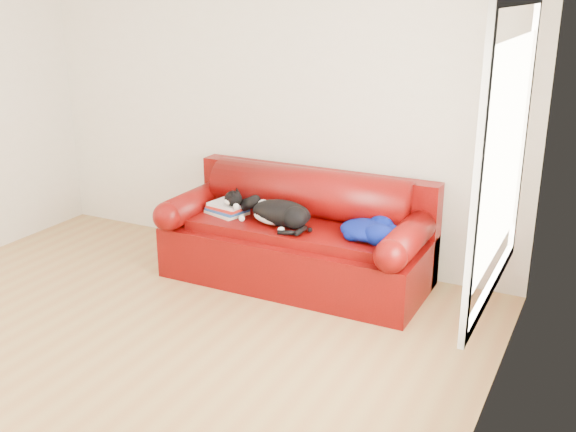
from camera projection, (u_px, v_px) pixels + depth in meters
name	position (u px, v px, depth m)	size (l,w,h in m)	color
ground	(127.00, 348.00, 4.47)	(4.50, 4.50, 0.00)	olive
room_shell	(123.00, 97.00, 3.89)	(4.52, 4.02, 2.61)	beige
sofa_base	(296.00, 253.00, 5.43)	(2.10, 0.90, 0.50)	#400203
sofa_back	(309.00, 209.00, 5.54)	(2.10, 1.01, 0.88)	#400203
book_stack	(228.00, 208.00, 5.54)	(0.37, 0.32, 0.10)	beige
cat	(280.00, 213.00, 5.25)	(0.67, 0.44, 0.26)	black
blanket	(369.00, 229.00, 5.00)	(0.52, 0.50, 0.16)	#02024B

